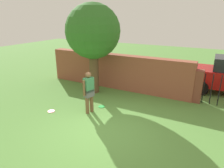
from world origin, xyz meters
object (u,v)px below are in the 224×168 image
tree (93,32)px  frisbee_green (101,107)px  frisbee_red (51,111)px  person (89,91)px

tree → frisbee_green: (1.17, -1.31, -2.83)m
frisbee_red → frisbee_green: same height
tree → person: bearing=-62.3°
tree → frisbee_green: bearing=-48.2°
tree → frisbee_green: size_ratio=15.24×
frisbee_red → frisbee_green: 1.99m
tree → person: tree is taller
tree → frisbee_red: (-0.35, -2.59, -2.83)m
tree → person: size_ratio=2.54×
tree → frisbee_red: size_ratio=15.24×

